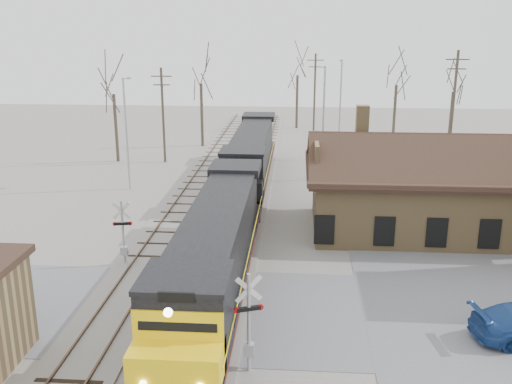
% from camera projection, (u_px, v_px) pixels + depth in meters
% --- Properties ---
extents(ground, '(140.00, 140.00, 0.00)m').
position_uv_depth(ground, '(212.00, 311.00, 26.68)').
color(ground, gray).
rests_on(ground, ground).
extents(road, '(60.00, 9.00, 0.03)m').
position_uv_depth(road, '(212.00, 311.00, 26.68)').
color(road, slate).
rests_on(road, ground).
extents(track_main, '(3.40, 90.00, 0.24)m').
position_uv_depth(track_main, '(243.00, 210.00, 41.02)').
color(track_main, gray).
rests_on(track_main, ground).
extents(track_siding, '(3.40, 90.00, 0.24)m').
position_uv_depth(track_siding, '(181.00, 209.00, 41.34)').
color(track_siding, gray).
rests_on(track_siding, ground).
extents(depot, '(15.20, 9.31, 7.90)m').
position_uv_depth(depot, '(424.00, 195.00, 36.63)').
color(depot, olive).
rests_on(depot, ground).
extents(locomotive_lead, '(3.07, 20.59, 4.57)m').
position_uv_depth(locomotive_lead, '(215.00, 255.00, 27.05)').
color(locomotive_lead, black).
rests_on(locomotive_lead, ground).
extents(locomotive_trailing, '(3.07, 20.59, 4.33)m').
position_uv_depth(locomotive_trailing, '(251.00, 157.00, 47.01)').
color(locomotive_trailing, black).
rests_on(locomotive_trailing, ground).
extents(crossbuck_near, '(1.12, 0.48, 4.07)m').
position_uv_depth(crossbuck_near, '(249.00, 326.00, 21.60)').
color(crossbuck_near, '#A5A8AD').
rests_on(crossbuck_near, ground).
extents(crossbuck_far, '(1.06, 0.30, 3.74)m').
position_uv_depth(crossbuck_far, '(123.00, 235.00, 31.39)').
color(crossbuck_far, '#A5A8AD').
rests_on(crossbuck_far, ground).
extents(streetlight_a, '(0.25, 2.04, 8.97)m').
position_uv_depth(streetlight_a, '(127.00, 128.00, 45.35)').
color(streetlight_a, '#A5A8AD').
rests_on(streetlight_a, ground).
extents(streetlight_b, '(0.25, 2.04, 9.65)m').
position_uv_depth(streetlight_b, '(323.00, 118.00, 48.10)').
color(streetlight_b, '#A5A8AD').
rests_on(streetlight_b, ground).
extents(streetlight_c, '(0.25, 2.04, 9.72)m').
position_uv_depth(streetlight_c, '(340.00, 105.00, 55.85)').
color(streetlight_c, '#A5A8AD').
rests_on(streetlight_c, ground).
extents(utility_pole_a, '(2.00, 0.24, 9.07)m').
position_uv_depth(utility_pole_a, '(163.00, 114.00, 54.48)').
color(utility_pole_a, '#382D23').
rests_on(utility_pole_a, ground).
extents(utility_pole_b, '(2.00, 0.24, 9.60)m').
position_uv_depth(utility_pole_b, '(315.00, 92.00, 70.22)').
color(utility_pole_b, '#382D23').
rests_on(utility_pole_b, ground).
extents(utility_pole_c, '(2.00, 0.24, 10.84)m').
position_uv_depth(utility_pole_c, '(453.00, 110.00, 50.39)').
color(utility_pole_c, '#382D23').
rests_on(utility_pole_c, ground).
extents(tree_a, '(4.38, 4.38, 10.73)m').
position_uv_depth(tree_a, '(113.00, 83.00, 53.98)').
color(tree_a, '#382D23').
rests_on(tree_a, ground).
extents(tree_b, '(4.57, 4.57, 11.20)m').
position_uv_depth(tree_b, '(201.00, 73.00, 61.06)').
color(tree_b, '#382D23').
rests_on(tree_b, ground).
extents(tree_c, '(4.51, 4.51, 11.06)m').
position_uv_depth(tree_c, '(298.00, 66.00, 72.09)').
color(tree_c, '#382D23').
rests_on(tree_c, ground).
extents(tree_d, '(4.37, 4.37, 10.71)m').
position_uv_depth(tree_d, '(397.00, 75.00, 62.29)').
color(tree_d, '#382D23').
rests_on(tree_d, ground).
extents(tree_e, '(3.88, 3.88, 9.51)m').
position_uv_depth(tree_e, '(454.00, 83.00, 62.50)').
color(tree_e, '#382D23').
rests_on(tree_e, ground).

